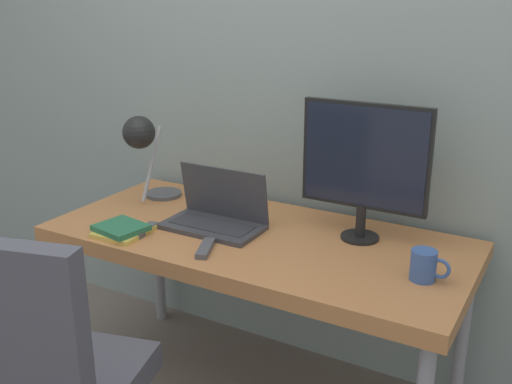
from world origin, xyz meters
TOP-DOWN VIEW (x-y plane):
  - wall_back at (0.00, 0.78)m, footprint 8.00×0.05m
  - desk at (0.00, 0.36)m, footprint 1.57×0.72m
  - laptop at (-0.17, 0.35)m, footprint 0.38×0.21m
  - monitor at (0.35, 0.51)m, footprint 0.47×0.14m
  - desk_lamp at (-0.58, 0.43)m, footprint 0.16×0.29m
  - office_chair at (-0.23, -0.47)m, footprint 0.63×0.61m
  - book_stack at (-0.44, 0.12)m, footprint 0.20×0.20m
  - tv_remote at (-0.08, 0.14)m, footprint 0.09×0.16m
  - media_remote at (-0.37, 0.17)m, footprint 0.06×0.14m
  - mug at (0.64, 0.29)m, footprint 0.13×0.08m

SIDE VIEW (x-z plane):
  - office_chair at x=-0.23m, z-range 0.05..1.03m
  - desk at x=0.00m, z-range 0.30..1.01m
  - tv_remote at x=-0.08m, z-range 0.71..0.73m
  - media_remote at x=-0.37m, z-range 0.71..0.73m
  - book_stack at x=-0.44m, z-range 0.71..0.75m
  - laptop at x=-0.17m, z-range 0.65..0.87m
  - mug at x=0.64m, z-range 0.71..0.81m
  - desk_lamp at x=-0.58m, z-range 0.79..1.17m
  - monitor at x=0.35m, z-range 0.75..1.26m
  - wall_back at x=0.00m, z-range 0.00..2.60m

